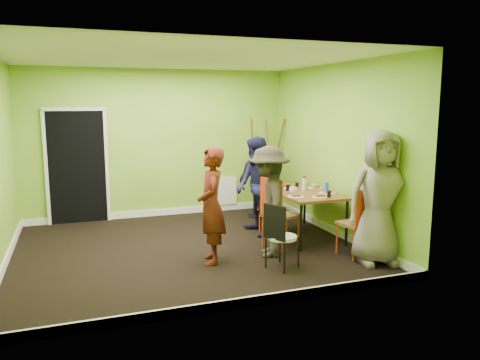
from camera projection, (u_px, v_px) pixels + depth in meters
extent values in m
plane|color=black|center=(188.00, 248.00, 7.05)|extent=(5.00, 5.00, 0.00)
cube|color=#77A52A|center=(159.00, 144.00, 8.91)|extent=(5.00, 0.04, 2.80)
cube|color=#77A52A|center=(237.00, 180.00, 4.74)|extent=(5.00, 0.04, 2.80)
cube|color=#77A52A|center=(335.00, 150.00, 7.66)|extent=(0.04, 4.50, 2.80)
cube|color=white|center=(184.00, 58.00, 6.60)|extent=(5.00, 4.50, 0.04)
cube|color=black|center=(77.00, 167.00, 8.45)|extent=(1.00, 0.05, 2.04)
cube|color=white|center=(225.00, 191.00, 9.48)|extent=(0.50, 0.04, 0.55)
cylinder|color=black|center=(301.00, 228.00, 6.88)|extent=(0.04, 0.04, 0.71)
cylinder|color=black|center=(347.00, 223.00, 7.14)|extent=(0.04, 0.04, 0.71)
cylinder|color=black|center=(265.00, 208.00, 8.16)|extent=(0.04, 0.04, 0.71)
cylinder|color=black|center=(305.00, 205.00, 8.42)|extent=(0.04, 0.04, 0.71)
cube|color=brown|center=(303.00, 193.00, 7.59)|extent=(0.90, 1.50, 0.04)
cylinder|color=#EE4616|center=(260.00, 222.00, 7.80)|extent=(0.02, 0.02, 0.42)
cylinder|color=#EE4616|center=(271.00, 226.00, 7.53)|extent=(0.02, 0.02, 0.42)
cylinder|color=#EE4616|center=(275.00, 219.00, 7.96)|extent=(0.02, 0.02, 0.42)
cylinder|color=#EE4616|center=(287.00, 223.00, 7.69)|extent=(0.02, 0.02, 0.42)
cube|color=brown|center=(273.00, 210.00, 7.71)|extent=(0.44, 0.44, 0.04)
cube|color=#EE4616|center=(264.00, 196.00, 7.58)|extent=(0.10, 0.35, 0.47)
cylinder|color=#EE4616|center=(263.00, 231.00, 7.07)|extent=(0.03, 0.03, 0.50)
cylinder|color=#EE4616|center=(281.00, 236.00, 6.79)|extent=(0.03, 0.03, 0.50)
cylinder|color=#EE4616|center=(280.00, 227.00, 7.32)|extent=(0.03, 0.03, 0.50)
cylinder|color=#EE4616|center=(299.00, 232.00, 7.04)|extent=(0.03, 0.03, 0.50)
cube|color=brown|center=(281.00, 215.00, 7.01)|extent=(0.58, 0.58, 0.04)
cube|color=#EE4616|center=(271.00, 197.00, 6.82)|extent=(0.19, 0.40, 0.56)
cylinder|color=#EE4616|center=(277.00, 208.00, 8.84)|extent=(0.02, 0.02, 0.41)
cylinder|color=#EE4616|center=(261.00, 209.00, 8.81)|extent=(0.02, 0.02, 0.41)
cylinder|color=#EE4616|center=(280.00, 212.00, 8.54)|extent=(0.02, 0.02, 0.41)
cylinder|color=#EE4616|center=(264.00, 212.00, 8.50)|extent=(0.02, 0.02, 0.41)
cube|color=brown|center=(271.00, 199.00, 8.64)|extent=(0.43, 0.43, 0.04)
cube|color=#EE4616|center=(269.00, 185.00, 8.77)|extent=(0.34, 0.10, 0.45)
cylinder|color=#EE4616|center=(354.00, 245.00, 6.45)|extent=(0.03, 0.03, 0.47)
cylinder|color=#EE4616|center=(373.00, 241.00, 6.63)|extent=(0.03, 0.03, 0.47)
cylinder|color=#EE4616|center=(337.00, 238.00, 6.76)|extent=(0.03, 0.03, 0.47)
cylinder|color=#EE4616|center=(355.00, 235.00, 6.93)|extent=(0.03, 0.03, 0.47)
cube|color=brown|center=(355.00, 224.00, 6.65)|extent=(0.48, 0.48, 0.04)
cube|color=#EE4616|center=(366.00, 207.00, 6.44)|extent=(0.39, 0.10, 0.52)
cylinder|color=black|center=(266.00, 253.00, 6.19)|extent=(0.02, 0.02, 0.41)
cylinder|color=black|center=(284.00, 258.00, 5.98)|extent=(0.02, 0.02, 0.41)
cylinder|color=black|center=(280.00, 248.00, 6.41)|extent=(0.02, 0.02, 0.41)
cylinder|color=black|center=(298.00, 253.00, 6.21)|extent=(0.02, 0.02, 0.41)
cylinder|color=white|center=(282.00, 237.00, 6.16)|extent=(0.38, 0.38, 0.05)
cube|color=black|center=(275.00, 222.00, 6.00)|extent=(0.19, 0.32, 0.45)
cylinder|color=brown|center=(253.00, 165.00, 9.46)|extent=(0.27, 0.44, 1.87)
cylinder|color=brown|center=(275.00, 164.00, 9.62)|extent=(0.27, 0.44, 1.87)
cylinder|color=brown|center=(269.00, 166.00, 9.29)|extent=(0.04, 0.42, 1.83)
cube|color=brown|center=(265.00, 167.00, 9.50)|extent=(0.50, 0.04, 0.04)
cylinder|color=white|center=(279.00, 188.00, 7.85)|extent=(0.26, 0.26, 0.01)
cylinder|color=white|center=(296.00, 197.00, 7.12)|extent=(0.24, 0.24, 0.01)
cylinder|color=white|center=(287.00, 186.00, 8.01)|extent=(0.22, 0.22, 0.01)
cylinder|color=white|center=(320.00, 197.00, 7.11)|extent=(0.22, 0.22, 0.01)
cylinder|color=white|center=(315.00, 188.00, 7.86)|extent=(0.25, 0.25, 0.01)
cylinder|color=white|center=(327.00, 193.00, 7.42)|extent=(0.26, 0.26, 0.01)
cylinder|color=white|center=(304.00, 184.00, 7.65)|extent=(0.06, 0.06, 0.21)
cylinder|color=blue|center=(327.00, 188.00, 7.37)|extent=(0.07, 0.07, 0.18)
cylinder|color=#EE4616|center=(294.00, 187.00, 7.73)|extent=(0.03, 0.03, 0.09)
cylinder|color=black|center=(288.00, 188.00, 7.64)|extent=(0.07, 0.07, 0.10)
cylinder|color=black|center=(297.00, 185.00, 7.91)|extent=(0.06, 0.06, 0.09)
cylinder|color=black|center=(329.00, 194.00, 7.11)|extent=(0.06, 0.06, 0.10)
imported|color=white|center=(293.00, 191.00, 7.37)|extent=(0.13, 0.13, 0.11)
imported|color=white|center=(314.00, 187.00, 7.75)|extent=(0.10, 0.10, 0.09)
imported|color=#51180D|center=(211.00, 206.00, 6.32)|extent=(0.50, 0.65, 1.59)
imported|color=#151535|center=(256.00, 186.00, 7.68)|extent=(0.64, 0.81, 1.63)
imported|color=#2C271D|center=(269.00, 201.00, 6.62)|extent=(0.88, 1.15, 1.58)
imported|color=black|center=(260.00, 178.00, 8.86)|extent=(0.96, 0.56, 1.54)
imported|color=gray|center=(379.00, 197.00, 6.27)|extent=(0.99, 0.75, 1.83)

